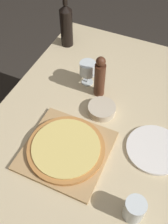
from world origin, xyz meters
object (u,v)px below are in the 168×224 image
Objects in this scene: pepper_mill at (100,77)px; wine_bottle at (66,25)px; wine_glass at (88,69)px; pizza at (66,148)px; small_bowl at (102,109)px.

wine_bottle is at bearing 137.67° from pepper_mill.
pizza is at bearing -78.42° from wine_glass.
wine_glass reaches higher than small_bowl.
small_bowl is (0.41, -0.43, -0.12)m from wine_bottle.
small_bowl is (0.06, -0.11, -0.09)m from pepper_mill.
pizza and small_bowl have the same top height.
pepper_mill is (0.35, -0.31, -0.03)m from wine_bottle.
pizza is at bearing -89.63° from pepper_mill.
pizza is at bearing -63.84° from wine_bottle.
wine_bottle is at bearing 116.16° from pizza.
pepper_mill reaches higher than small_bowl.
pizza is 1.44× the size of pepper_mill.
pizza is 0.98× the size of wine_bottle.
pepper_mill is (-0.00, 0.39, 0.09)m from pizza.
small_bowl is at bearing 78.01° from pizza.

